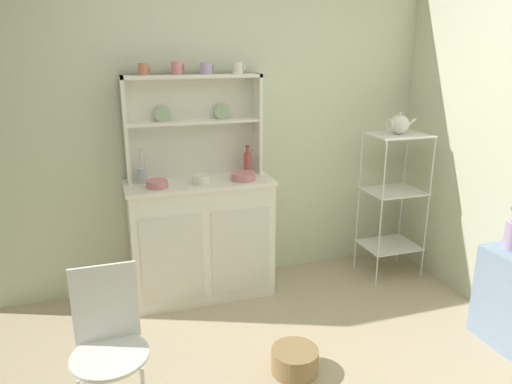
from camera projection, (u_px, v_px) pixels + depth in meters
The scene contains 16 objects.
wall_back at pixel (228, 126), 3.63m from camera, with size 3.84×0.05×2.50m, color beige.
hutch_cabinet at pixel (201, 237), 3.53m from camera, with size 1.06×0.45×0.90m.
hutch_shelf_unit at pixel (193, 118), 3.43m from camera, with size 0.99×0.18×0.74m.
bakers_rack at pixel (394, 190), 3.79m from camera, with size 0.44×0.36×1.18m.
wire_chair at pixel (108, 337), 2.22m from camera, with size 0.36×0.36×0.85m.
floor_basket at pixel (295, 360), 2.75m from camera, with size 0.28×0.28×0.14m, color #93754C.
cup_terracotta_0 at pixel (143, 69), 3.19m from camera, with size 0.08×0.07×0.08m.
cup_rose_1 at pixel (177, 68), 3.26m from camera, with size 0.09×0.08×0.09m.
cup_lilac_2 at pixel (207, 68), 3.32m from camera, with size 0.10×0.08×0.08m.
cup_cream_3 at pixel (238, 68), 3.39m from camera, with size 0.09×0.08×0.08m.
bowl_mixing_large at pixel (157, 184), 3.24m from camera, with size 0.15×0.15×0.05m, color #D17A84.
bowl_floral_medium at pixel (201, 179), 3.33m from camera, with size 0.13×0.13×0.06m, color silver.
bowl_cream_small at pixel (243, 176), 3.43m from camera, with size 0.18×0.18×0.05m, color #D17A84.
jam_bottle at pixel (248, 162), 3.58m from camera, with size 0.05×0.05×0.22m.
utensil_jar at pixel (142, 175), 3.35m from camera, with size 0.08×0.08×0.25m.
porcelain_teapot at pixel (399, 124), 3.64m from camera, with size 0.24×0.15×0.17m.
Camera 1 is at (-0.92, -1.88, 1.81)m, focal length 33.14 mm.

